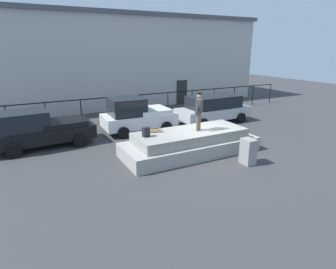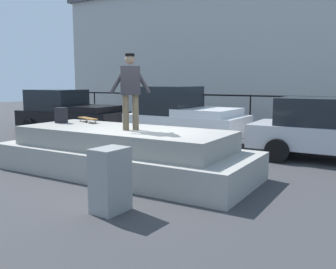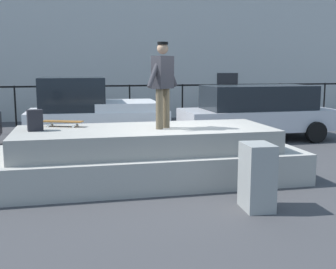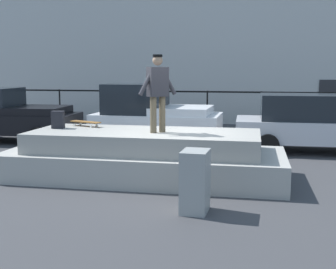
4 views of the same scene
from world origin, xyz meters
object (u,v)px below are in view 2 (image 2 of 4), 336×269
at_px(backpack, 61,115).
at_px(skateboarder, 130,87).
at_px(car_white_pickup_mid, 182,116).
at_px(skateboard, 88,119).
at_px(car_black_pickup_near, 69,112).
at_px(utility_box, 110,180).

bearing_deg(backpack, skateboarder, -16.25).
bearing_deg(car_white_pickup_mid, skateboard, -101.32).
bearing_deg(car_white_pickup_mid, car_black_pickup_near, -175.68).
bearing_deg(backpack, car_white_pickup_mid, 62.78).
height_order(skateboard, utility_box, skateboard).
relative_size(car_black_pickup_near, utility_box, 4.37).
relative_size(skateboard, car_black_pickup_near, 0.18).
bearing_deg(car_black_pickup_near, skateboard, -39.03).
relative_size(skateboarder, car_black_pickup_near, 0.36).
relative_size(car_black_pickup_near, car_white_pickup_mid, 1.13).
bearing_deg(utility_box, skateboard, 141.27).
relative_size(backpack, utility_box, 0.38).
distance_m(skateboard, car_black_pickup_near, 5.53).
bearing_deg(skateboarder, skateboard, 160.41).
bearing_deg(skateboard, car_white_pickup_mid, 78.68).
xyz_separation_m(car_black_pickup_near, car_white_pickup_mid, (5.06, 0.38, 0.06)).
height_order(backpack, utility_box, backpack).
height_order(skateboard, car_white_pickup_mid, car_white_pickup_mid).
height_order(skateboarder, car_black_pickup_near, skateboarder).
height_order(backpack, car_black_pickup_near, car_black_pickup_near).
height_order(skateboard, car_black_pickup_near, car_black_pickup_near).
xyz_separation_m(skateboard, car_black_pickup_near, (-4.29, 3.48, -0.26)).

